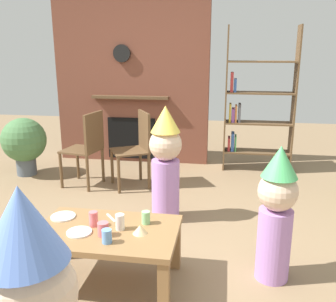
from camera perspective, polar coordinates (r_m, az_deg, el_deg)
name	(u,v)px	position (r m, az deg, el deg)	size (l,w,h in m)	color
ground_plane	(142,252)	(3.16, -3.96, -15.17)	(12.00, 12.00, 0.00)	#846B4C
brick_fireplace_feature	(132,79)	(5.44, -5.55, 10.87)	(2.20, 0.28, 2.40)	brown
bookshelf	(253,107)	(5.12, 12.91, 6.62)	(0.90, 0.28, 1.90)	brown
coffee_table	(107,238)	(2.67, -9.29, -13.04)	(0.97, 0.62, 0.41)	olive
paper_cup_near_left	(146,218)	(2.67, -3.40, -10.11)	(0.06, 0.06, 0.09)	#8CD18C
paper_cup_near_right	(93,219)	(2.68, -11.33, -10.13)	(0.06, 0.06, 0.11)	#E5666B
paper_cup_center	(107,236)	(2.45, -9.33, -12.72)	(0.06, 0.06, 0.09)	#669EE0
paper_cup_far_left	(120,222)	(2.60, -7.35, -10.70)	(0.06, 0.06, 0.11)	silver
paper_cup_far_right	(103,229)	(2.54, -9.88, -11.68)	(0.07, 0.07, 0.09)	#E5666B
paper_plate_front	(63,216)	(2.88, -15.74, -9.61)	(0.18, 0.18, 0.01)	white
paper_plate_rear	(79,232)	(2.62, -13.42, -11.98)	(0.17, 0.17, 0.01)	white
birthday_cake_slice	(140,229)	(2.54, -4.29, -11.85)	(0.10, 0.10, 0.06)	#EAC68C
table_fork	(111,218)	(2.79, -8.71, -10.04)	(0.15, 0.02, 0.01)	silver
child_in_pink	(276,211)	(2.71, 16.22, -8.78)	(0.27, 0.27, 0.99)	#B27FCC
child_by_the_chairs	(166,161)	(3.51, -0.38, -1.53)	(0.31, 0.31, 1.11)	#B27FCC
dining_chair_left	(88,145)	(4.51, -12.17, 0.93)	(0.46, 0.46, 0.90)	brown
dining_chair_middle	(137,145)	(4.43, -4.76, 0.98)	(0.54, 0.54, 0.90)	brown
potted_plant_short	(24,142)	(5.18, -21.15, 1.33)	(0.57, 0.57, 0.76)	#4C5660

